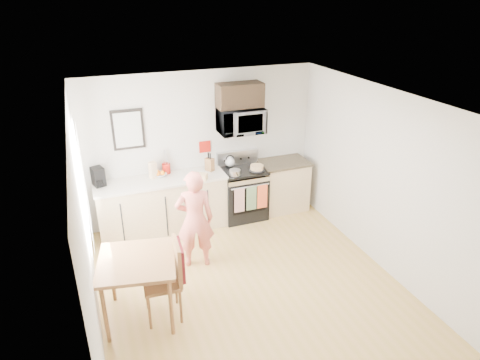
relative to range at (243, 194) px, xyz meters
name	(u,v)px	position (x,y,z in m)	size (l,w,h in m)	color
floor	(251,288)	(-0.63, -1.98, -0.44)	(4.60, 4.60, 0.00)	#B08D44
back_wall	(202,147)	(-0.63, 0.32, 0.86)	(4.00, 0.04, 2.60)	beige
front_wall	(361,330)	(-0.63, -4.28, 0.86)	(4.00, 0.04, 2.60)	beige
left_wall	(85,235)	(-2.63, -1.98, 0.86)	(0.04, 4.60, 2.60)	beige
right_wall	(384,182)	(1.37, -1.98, 0.86)	(0.04, 4.60, 2.60)	beige
ceiling	(254,103)	(-0.63, -1.98, 2.16)	(4.00, 4.60, 0.04)	white
window	(83,185)	(-2.59, -1.18, 1.11)	(0.06, 1.40, 1.50)	silver
cabinet_left	(163,206)	(-1.43, 0.02, 0.01)	(2.10, 0.60, 0.90)	tan
countertop_left	(161,180)	(-1.43, 0.02, 0.48)	(2.14, 0.64, 0.04)	beige
cabinet_right	(283,186)	(0.80, 0.02, 0.01)	(0.84, 0.60, 0.90)	tan
countertop_right	(284,162)	(0.80, 0.02, 0.48)	(0.88, 0.64, 0.04)	black
range	(243,194)	(0.00, 0.00, 0.00)	(0.76, 0.70, 1.16)	black
microwave	(241,121)	(0.00, 0.10, 1.32)	(0.76, 0.51, 0.42)	silver
upper_cabinet	(240,95)	(0.00, 0.15, 1.74)	(0.76, 0.35, 0.40)	black
wall_art	(128,130)	(-1.83, 0.30, 1.31)	(0.50, 0.04, 0.65)	black
wall_trivet	(205,147)	(-0.58, 0.31, 0.86)	(0.20, 0.02, 0.20)	#A4160E
person	(195,220)	(-1.18, -1.14, 0.32)	(0.55, 0.36, 1.51)	#DC4C3C
dining_table	(137,267)	(-2.12, -1.99, 0.31)	(0.92, 0.92, 0.85)	brown
chair	(173,269)	(-1.71, -2.09, 0.24)	(0.52, 0.47, 1.05)	brown
knife_block	(210,164)	(-0.57, 0.10, 0.61)	(0.10, 0.14, 0.22)	brown
utensil_crock	(166,164)	(-1.28, 0.24, 0.67)	(0.14, 0.14, 0.41)	#A4160E
fruit_bowl	(160,174)	(-1.42, 0.15, 0.54)	(0.27, 0.27, 0.10)	silver
milk_carton	(153,170)	(-1.52, 0.13, 0.64)	(0.11, 0.11, 0.28)	tan
coffee_maker	(98,177)	(-2.38, 0.13, 0.64)	(0.22, 0.27, 0.30)	black
bread_bag	(198,176)	(-0.85, -0.20, 0.56)	(0.28, 0.13, 0.10)	tan
cake	(257,168)	(0.20, -0.14, 0.53)	(0.28, 0.28, 0.09)	black
kettle	(230,162)	(-0.17, 0.18, 0.58)	(0.17, 0.17, 0.22)	silver
pot	(235,172)	(-0.22, -0.21, 0.53)	(0.18, 0.31, 0.09)	silver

